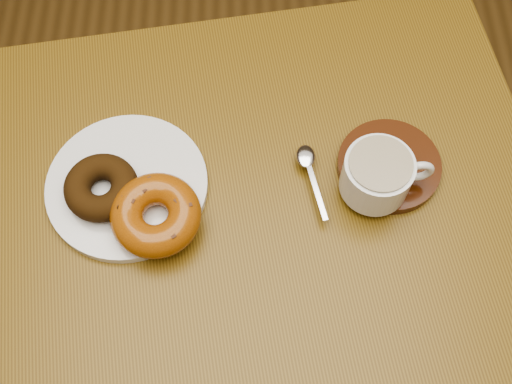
{
  "coord_description": "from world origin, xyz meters",
  "views": [
    {
      "loc": [
        -0.22,
        -0.54,
        1.52
      ],
      "look_at": [
        -0.22,
        -0.18,
        0.78
      ],
      "focal_mm": 45.0,
      "sensor_mm": 36.0,
      "label": 1
    }
  ],
  "objects_px": {
    "coffee_cup": "(378,175)",
    "saucer": "(389,166)",
    "donut_plate": "(127,186)",
    "cafe_table": "(242,234)"
  },
  "relations": [
    {
      "from": "coffee_cup",
      "to": "saucer",
      "type": "bearing_deg",
      "value": 50.38
    },
    {
      "from": "donut_plate",
      "to": "saucer",
      "type": "distance_m",
      "value": 0.35
    },
    {
      "from": "donut_plate",
      "to": "coffee_cup",
      "type": "height_order",
      "value": "coffee_cup"
    },
    {
      "from": "cafe_table",
      "to": "saucer",
      "type": "height_order",
      "value": "saucer"
    },
    {
      "from": "cafe_table",
      "to": "coffee_cup",
      "type": "distance_m",
      "value": 0.24
    },
    {
      "from": "cafe_table",
      "to": "donut_plate",
      "type": "bearing_deg",
      "value": 164.16
    },
    {
      "from": "donut_plate",
      "to": "coffee_cup",
      "type": "distance_m",
      "value": 0.32
    },
    {
      "from": "donut_plate",
      "to": "saucer",
      "type": "bearing_deg",
      "value": 4.14
    },
    {
      "from": "coffee_cup",
      "to": "cafe_table",
      "type": "bearing_deg",
      "value": 179.32
    },
    {
      "from": "saucer",
      "to": "coffee_cup",
      "type": "xyz_separation_m",
      "value": [
        -0.02,
        -0.03,
        0.04
      ]
    }
  ]
}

